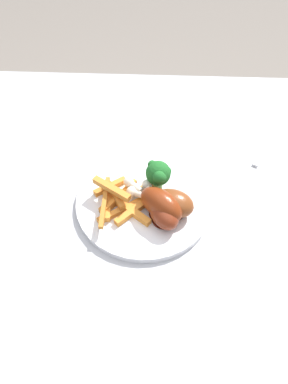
{
  "coord_description": "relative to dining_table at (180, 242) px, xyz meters",
  "views": [
    {
      "loc": [
        0.05,
        0.36,
        1.22
      ],
      "look_at": [
        0.07,
        -0.02,
        0.75
      ],
      "focal_mm": 32.44,
      "sensor_mm": 36.0,
      "label": 1
    }
  ],
  "objects": [
    {
      "name": "fork",
      "position": [
        -0.19,
        -0.21,
        0.1
      ],
      "size": [
        0.1,
        0.17,
        0.0
      ],
      "primitive_type": "cube",
      "rotation": [
        0.0,
        0.0,
        1.06
      ],
      "color": "silver",
      "rests_on": "dining_table"
    },
    {
      "name": "chicken_drumstick_near",
      "position": [
        0.04,
        0.01,
        0.12
      ],
      "size": [
        0.08,
        0.11,
        0.04
      ],
      "color": "#551A0D",
      "rests_on": "dinner_plate"
    },
    {
      "name": "broccoli_floret_front",
      "position": [
        0.05,
        -0.05,
        0.14
      ],
      "size": [
        0.05,
        0.05,
        0.06
      ],
      "color": "#74A251",
      "rests_on": "dinner_plate"
    },
    {
      "name": "chicken_drumstick_extra",
      "position": [
        0.04,
        0.0,
        0.13
      ],
      "size": [
        0.11,
        0.1,
        0.05
      ],
      "color": "#561A0A",
      "rests_on": "dinner_plate"
    },
    {
      "name": "dinner_plate",
      "position": [
        0.07,
        -0.02,
        0.1
      ],
      "size": [
        0.24,
        0.24,
        0.01
      ],
      "primitive_type": "cylinder",
      "color": "white",
      "rests_on": "dining_table"
    },
    {
      "name": "chicken_drumstick_far",
      "position": [
        0.03,
        -0.0,
        0.13
      ],
      "size": [
        0.12,
        0.07,
        0.04
      ],
      "color": "#572410",
      "rests_on": "dinner_plate"
    },
    {
      "name": "dining_table",
      "position": [
        0.0,
        0.0,
        0.0
      ],
      "size": [
        1.19,
        0.89,
        0.72
      ],
      "color": "#B7B7BC",
      "rests_on": "ground_plane"
    },
    {
      "name": "ground_plane",
      "position": [
        0.0,
        0.0,
        -0.63
      ],
      "size": [
        6.0,
        6.0,
        0.0
      ],
      "primitive_type": "plane",
      "color": "gray"
    },
    {
      "name": "carrot_fries_pile",
      "position": [
        0.12,
        -0.01,
        0.11
      ],
      "size": [
        0.11,
        0.12,
        0.04
      ],
      "color": "orange",
      "rests_on": "dinner_plate"
    }
  ]
}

